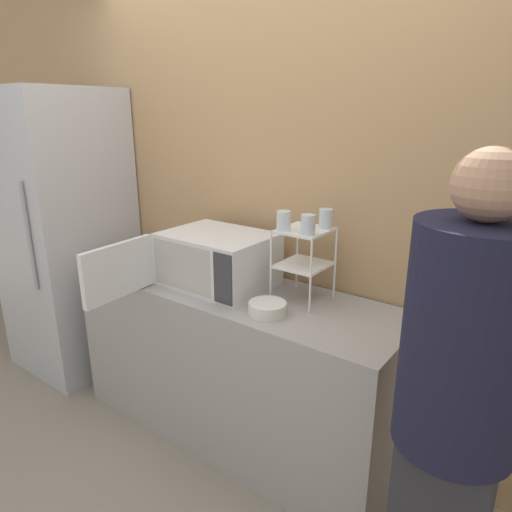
{
  "coord_description": "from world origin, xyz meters",
  "views": [
    {
      "loc": [
        1.43,
        -1.41,
        1.77
      ],
      "look_at": [
        0.14,
        0.33,
        1.08
      ],
      "focal_mm": 32.0,
      "sensor_mm": 36.0,
      "label": 1
    }
  ],
  "objects_px": {
    "microwave": "(213,260)",
    "glass_back_right": "(326,219)",
    "glass_front_left": "(284,221)",
    "person": "(457,395)",
    "glass_front_right": "(308,225)",
    "bowl": "(267,309)",
    "refrigerator": "(66,235)",
    "dish_rack": "(304,250)"
  },
  "relations": [
    {
      "from": "bowl",
      "to": "glass_front_right",
      "type": "bearing_deg",
      "value": 59.4
    },
    {
      "from": "glass_front_right",
      "to": "person",
      "type": "xyz_separation_m",
      "value": [
        0.78,
        -0.4,
        -0.34
      ]
    },
    {
      "from": "microwave",
      "to": "person",
      "type": "bearing_deg",
      "value": -15.33
    },
    {
      "from": "dish_rack",
      "to": "bowl",
      "type": "relative_size",
      "value": 2.05
    },
    {
      "from": "glass_front_right",
      "to": "person",
      "type": "bearing_deg",
      "value": -27.26
    },
    {
      "from": "refrigerator",
      "to": "microwave",
      "type": "bearing_deg",
      "value": 1.53
    },
    {
      "from": "glass_front_left",
      "to": "person",
      "type": "distance_m",
      "value": 1.05
    },
    {
      "from": "glass_front_right",
      "to": "refrigerator",
      "type": "relative_size",
      "value": 0.05
    },
    {
      "from": "microwave",
      "to": "glass_front_left",
      "type": "xyz_separation_m",
      "value": [
        0.41,
        0.04,
        0.26
      ]
    },
    {
      "from": "person",
      "to": "dish_rack",
      "type": "bearing_deg",
      "value": 150.28
    },
    {
      "from": "person",
      "to": "refrigerator",
      "type": "height_order",
      "value": "refrigerator"
    },
    {
      "from": "microwave",
      "to": "bowl",
      "type": "relative_size",
      "value": 4.88
    },
    {
      "from": "dish_rack",
      "to": "person",
      "type": "relative_size",
      "value": 0.21
    },
    {
      "from": "microwave",
      "to": "glass_back_right",
      "type": "relative_size",
      "value": 9.23
    },
    {
      "from": "dish_rack",
      "to": "glass_back_right",
      "type": "xyz_separation_m",
      "value": [
        0.07,
        0.07,
        0.15
      ]
    },
    {
      "from": "glass_back_right",
      "to": "glass_front_right",
      "type": "relative_size",
      "value": 1.0
    },
    {
      "from": "glass_back_right",
      "to": "microwave",
      "type": "bearing_deg",
      "value": -160.65
    },
    {
      "from": "glass_front_right",
      "to": "refrigerator",
      "type": "xyz_separation_m",
      "value": [
        -1.88,
        -0.07,
        -0.33
      ]
    },
    {
      "from": "microwave",
      "to": "bowl",
      "type": "xyz_separation_m",
      "value": [
        0.44,
        -0.13,
        -0.11
      ]
    },
    {
      "from": "bowl",
      "to": "person",
      "type": "xyz_separation_m",
      "value": [
        0.88,
        -0.23,
        0.03
      ]
    },
    {
      "from": "person",
      "to": "glass_back_right",
      "type": "bearing_deg",
      "value": 144.28
    },
    {
      "from": "glass_back_right",
      "to": "glass_front_right",
      "type": "xyz_separation_m",
      "value": [
        -0.01,
        -0.15,
        0.0
      ]
    },
    {
      "from": "glass_front_left",
      "to": "refrigerator",
      "type": "height_order",
      "value": "refrigerator"
    },
    {
      "from": "glass_front_left",
      "to": "dish_rack",
      "type": "bearing_deg",
      "value": 52.0
    },
    {
      "from": "microwave",
      "to": "person",
      "type": "xyz_separation_m",
      "value": [
        1.32,
        -0.36,
        -0.08
      ]
    },
    {
      "from": "microwave",
      "to": "person",
      "type": "height_order",
      "value": "person"
    },
    {
      "from": "glass_back_right",
      "to": "glass_front_left",
      "type": "bearing_deg",
      "value": -130.55
    },
    {
      "from": "person",
      "to": "microwave",
      "type": "bearing_deg",
      "value": 164.67
    },
    {
      "from": "dish_rack",
      "to": "glass_front_right",
      "type": "bearing_deg",
      "value": -51.12
    },
    {
      "from": "glass_back_right",
      "to": "glass_front_right",
      "type": "bearing_deg",
      "value": -91.95
    },
    {
      "from": "dish_rack",
      "to": "microwave",
      "type": "bearing_deg",
      "value": -166.13
    },
    {
      "from": "glass_front_right",
      "to": "bowl",
      "type": "height_order",
      "value": "glass_front_right"
    },
    {
      "from": "glass_back_right",
      "to": "person",
      "type": "xyz_separation_m",
      "value": [
        0.77,
        -0.55,
        -0.34
      ]
    },
    {
      "from": "person",
      "to": "refrigerator",
      "type": "relative_size",
      "value": 0.88
    },
    {
      "from": "glass_front_left",
      "to": "glass_back_right",
      "type": "distance_m",
      "value": 0.21
    },
    {
      "from": "bowl",
      "to": "glass_front_left",
      "type": "bearing_deg",
      "value": 100.05
    },
    {
      "from": "glass_front_left",
      "to": "microwave",
      "type": "bearing_deg",
      "value": -175.13
    },
    {
      "from": "bowl",
      "to": "dish_rack",
      "type": "bearing_deg",
      "value": 81.91
    },
    {
      "from": "bowl",
      "to": "person",
      "type": "height_order",
      "value": "person"
    },
    {
      "from": "dish_rack",
      "to": "bowl",
      "type": "height_order",
      "value": "dish_rack"
    },
    {
      "from": "microwave",
      "to": "person",
      "type": "relative_size",
      "value": 0.5
    },
    {
      "from": "glass_front_left",
      "to": "glass_back_right",
      "type": "height_order",
      "value": "same"
    }
  ]
}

